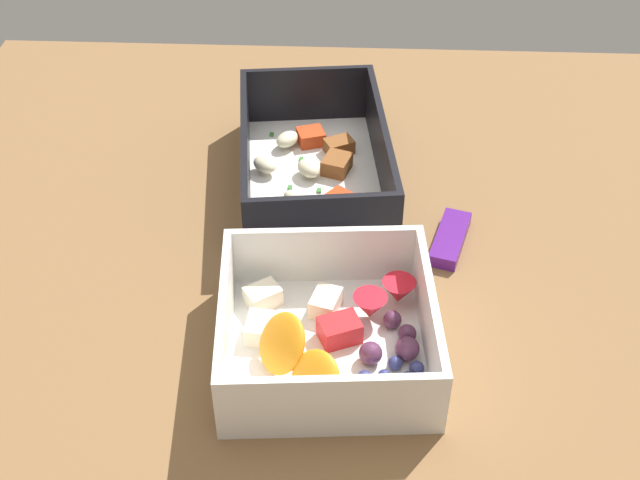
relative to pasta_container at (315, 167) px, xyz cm
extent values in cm
cube|color=brown|center=(12.16, 0.51, -3.04)|extent=(80.00, 80.00, 2.00)
cube|color=white|center=(-0.18, -0.05, -1.74)|extent=(23.38, 15.95, 0.60)
cube|color=black|center=(-10.77, -1.31, 1.50)|extent=(2.19, 13.41, 5.88)
cube|color=black|center=(10.42, 1.22, 1.50)|extent=(2.19, 13.41, 5.88)
cube|color=black|center=(-0.94, 6.33, 1.50)|extent=(20.66, 3.06, 5.88)
cube|color=black|center=(0.59, -6.42, 1.50)|extent=(20.66, 3.06, 5.88)
ellipsoid|color=beige|center=(6.71, -0.30, -0.62)|extent=(2.83, 2.80, 1.17)
ellipsoid|color=beige|center=(-0.87, -4.82, -0.51)|extent=(3.20, 3.20, 1.33)
ellipsoid|color=beige|center=(-0.41, -0.60, -0.51)|extent=(3.27, 3.11, 1.34)
ellipsoid|color=beige|center=(-5.31, -2.99, -0.53)|extent=(3.20, 3.03, 1.31)
ellipsoid|color=beige|center=(6.56, -3.19, -0.50)|extent=(2.93, 2.24, 1.34)
ellipsoid|color=beige|center=(3.98, -1.65, -0.67)|extent=(2.54, 2.69, 1.10)
cube|color=#AD5B1E|center=(7.22, 4.60, -0.69)|extent=(3.53, 3.99, 1.50)
cube|color=brown|center=(-4.66, 2.18, -0.74)|extent=(2.97, 3.29, 1.41)
cube|color=red|center=(4.73, 2.05, -0.71)|extent=(3.89, 3.71, 1.47)
cube|color=red|center=(-6.20, -0.69, -0.74)|extent=(3.03, 3.15, 1.40)
cube|color=brown|center=(-1.41, 2.06, -0.66)|extent=(3.41, 3.13, 1.57)
cube|color=#387A33|center=(-3.08, -1.47, -1.34)|extent=(0.60, 0.40, 0.20)
cube|color=#387A33|center=(1.95, 0.35, -1.34)|extent=(0.60, 0.40, 0.20)
cube|color=#387A33|center=(-7.33, -4.78, -1.34)|extent=(0.60, 0.40, 0.20)
cube|color=#387A33|center=(1.62, -2.24, -1.34)|extent=(0.60, 0.40, 0.20)
cube|color=#387A33|center=(3.95, -4.26, -1.34)|extent=(0.60, 0.40, 0.20)
cube|color=white|center=(21.45, 2.05, -1.74)|extent=(17.02, 16.98, 0.60)
cube|color=white|center=(13.85, 1.45, 1.18)|extent=(1.82, 15.80, 5.25)
cube|color=white|center=(29.05, 2.64, 1.18)|extent=(1.82, 15.80, 5.25)
cube|color=white|center=(20.86, 9.62, 1.18)|extent=(14.65, 1.73, 5.25)
cube|color=white|center=(22.04, -5.53, 1.18)|extent=(14.65, 1.73, 5.25)
ellipsoid|color=orange|center=(23.49, -1.18, 0.93)|extent=(6.01, 5.77, 4.54)
ellipsoid|color=orange|center=(26.47, 1.39, 0.69)|extent=(5.49, 5.48, 4.08)
cube|color=#F4EACC|center=(17.06, -3.27, -0.64)|extent=(3.16, 3.34, 1.60)
cube|color=red|center=(20.58, 2.96, -0.53)|extent=(3.28, 3.68, 1.82)
cube|color=#F4EACC|center=(20.55, -3.19, -0.65)|extent=(2.81, 2.22, 1.58)
cube|color=#F4EACC|center=(17.59, 1.77, -0.63)|extent=(3.20, 2.74, 1.63)
sphere|color=#562D4C|center=(22.29, 8.03, -0.50)|extent=(1.88, 1.88, 1.88)
sphere|color=#562D4C|center=(19.09, 7.01, -0.73)|extent=(1.43, 1.43, 1.43)
sphere|color=#562D4C|center=(22.82, 5.32, -0.56)|extent=(1.78, 1.78, 1.78)
sphere|color=#562D4C|center=(20.52, 8.11, -0.73)|extent=(1.43, 1.43, 1.43)
cone|color=red|center=(16.36, 7.53, -0.36)|extent=(2.70, 2.70, 2.16)
cone|color=red|center=(18.17, 5.24, -0.35)|extent=(2.73, 2.73, 2.18)
sphere|color=navy|center=(24.94, 4.88, -0.87)|extent=(1.16, 1.16, 1.16)
sphere|color=navy|center=(24.74, 8.06, -0.94)|extent=(1.01, 1.01, 1.01)
sphere|color=navy|center=(23.40, 7.15, -0.90)|extent=(1.09, 1.09, 1.09)
sphere|color=navy|center=(25.67, 5.69, -0.85)|extent=(1.19, 1.19, 1.19)
sphere|color=navy|center=(24.61, 6.31, -0.95)|extent=(0.98, 0.98, 0.98)
sphere|color=navy|center=(23.84, 8.70, -0.88)|extent=(1.12, 1.12, 1.12)
cube|color=#51197A|center=(8.31, 12.31, -1.44)|extent=(7.39, 4.27, 1.20)
camera|label=1|loc=(65.06, 3.49, 46.32)|focal=47.33mm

